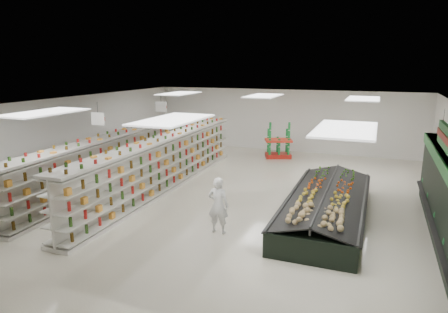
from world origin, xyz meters
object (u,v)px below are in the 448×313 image
at_px(gondola_center, 164,165).
at_px(shopper_background, 197,146).
at_px(produce_island, 326,204).
at_px(shopper_main, 218,205).
at_px(soda_endcap, 278,142).
at_px(gondola_left, 115,161).

xyz_separation_m(gondola_center, shopper_background, (-0.58, 4.01, -0.10)).
distance_m(gondola_center, produce_island, 5.97).
bearing_deg(shopper_main, produce_island, -142.62).
xyz_separation_m(shopper_main, shopper_background, (-3.89, 6.96, 0.01)).
distance_m(gondola_center, shopper_main, 4.44).
bearing_deg(gondola_center, shopper_main, -42.48).
relative_size(produce_island, soda_endcap, 3.85).
distance_m(gondola_left, soda_endcap, 8.07).
distance_m(gondola_left, shopper_main, 6.17).
bearing_deg(soda_endcap, shopper_main, -86.08).
distance_m(soda_endcap, shopper_background, 4.05).
xyz_separation_m(produce_island, shopper_background, (-6.47, 4.81, 0.36)).
height_order(gondola_left, gondola_center, gondola_center).
height_order(gondola_left, soda_endcap, gondola_left).
bearing_deg(gondola_center, gondola_left, -179.46).
bearing_deg(produce_island, shopper_background, 143.35).
bearing_deg(gondola_left, shopper_main, -30.76).
bearing_deg(shopper_main, gondola_center, -44.00).
bearing_deg(produce_island, soda_endcap, 114.01).
xyz_separation_m(gondola_center, soda_endcap, (2.67, 6.43, -0.10)).
bearing_deg(produce_island, gondola_left, 174.64).
bearing_deg(gondola_left, gondola_center, -1.37).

